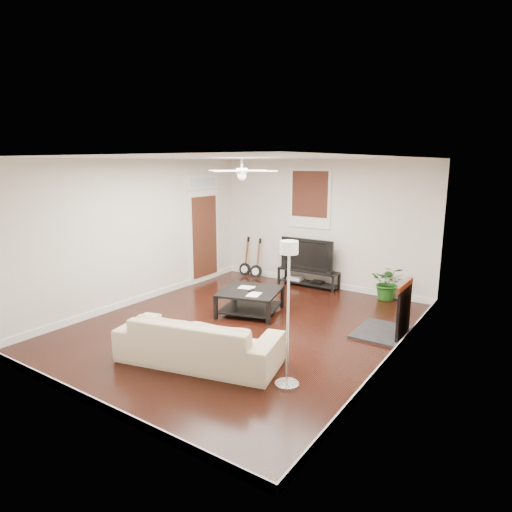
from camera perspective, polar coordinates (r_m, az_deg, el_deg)
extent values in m
cube|color=black|center=(7.51, -1.73, -9.15)|extent=(5.00, 6.00, 0.01)
cube|color=white|center=(7.00, -1.88, 12.75)|extent=(5.00, 6.00, 0.01)
cube|color=silver|center=(9.68, 8.65, 4.13)|extent=(5.00, 0.01, 2.80)
cube|color=silver|center=(5.06, -22.09, -3.93)|extent=(5.00, 0.01, 2.80)
cube|color=silver|center=(8.80, -15.16, 3.05)|extent=(0.01, 6.00, 2.80)
cube|color=silver|center=(6.04, 17.84, -1.12)|extent=(0.01, 6.00, 2.80)
cube|color=brown|center=(6.99, 20.07, 0.47)|extent=(0.02, 2.20, 2.80)
cube|color=black|center=(7.30, 17.34, -6.52)|extent=(0.80, 1.10, 0.92)
cube|color=#34150E|center=(9.73, 7.07, 7.47)|extent=(1.00, 0.06, 1.30)
cube|color=white|center=(10.12, -6.84, 3.67)|extent=(0.08, 1.00, 2.50)
cube|color=black|center=(9.81, 6.85, -2.91)|extent=(1.39, 0.37, 0.39)
imported|color=black|center=(9.70, 6.99, 0.28)|extent=(1.24, 0.16, 0.72)
cube|color=black|center=(8.06, -0.75, -5.99)|extent=(1.28, 1.28, 0.44)
imported|color=#C1AE91|center=(6.18, -7.47, -10.78)|extent=(2.40, 1.40, 0.66)
imported|color=#1D5618|center=(9.16, 16.97, -3.35)|extent=(0.75, 0.68, 0.72)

